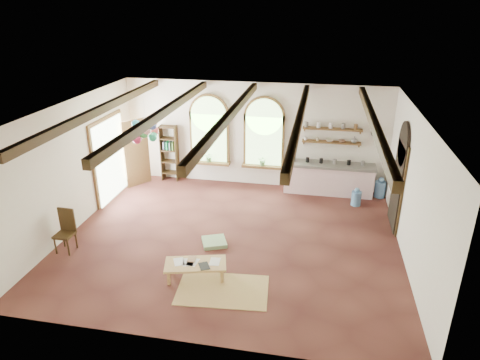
% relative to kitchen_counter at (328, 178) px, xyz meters
% --- Properties ---
extents(floor, '(8.00, 8.00, 0.00)m').
position_rel_kitchen_counter_xyz_m(floor, '(-2.30, -3.20, -0.48)').
color(floor, brown).
rests_on(floor, ground).
extents(ceiling_beams, '(6.20, 6.80, 0.18)m').
position_rel_kitchen_counter_xyz_m(ceiling_beams, '(-2.30, -3.20, 2.62)').
color(ceiling_beams, '#3E2B13').
rests_on(ceiling_beams, ceiling).
extents(window_left, '(1.30, 0.28, 2.20)m').
position_rel_kitchen_counter_xyz_m(window_left, '(-3.70, 0.23, 1.16)').
color(window_left, brown).
rests_on(window_left, floor).
extents(window_right, '(1.30, 0.28, 2.20)m').
position_rel_kitchen_counter_xyz_m(window_right, '(-2.00, 0.23, 1.16)').
color(window_right, brown).
rests_on(window_right, floor).
extents(left_doorway, '(0.10, 1.90, 2.50)m').
position_rel_kitchen_counter_xyz_m(left_doorway, '(-6.25, -1.40, 0.67)').
color(left_doorway, brown).
rests_on(left_doorway, floor).
extents(right_doorway, '(0.10, 1.30, 2.40)m').
position_rel_kitchen_counter_xyz_m(right_doorway, '(1.65, -1.70, 0.62)').
color(right_doorway, black).
rests_on(right_doorway, floor).
extents(kitchen_counter, '(2.68, 0.62, 0.94)m').
position_rel_kitchen_counter_xyz_m(kitchen_counter, '(0.00, 0.00, 0.00)').
color(kitchen_counter, '#FFD8D9').
rests_on(kitchen_counter, floor).
extents(wall_shelf_lower, '(1.70, 0.24, 0.04)m').
position_rel_kitchen_counter_xyz_m(wall_shelf_lower, '(0.00, 0.18, 1.07)').
color(wall_shelf_lower, brown).
rests_on(wall_shelf_lower, wall_back).
extents(wall_shelf_upper, '(1.70, 0.24, 0.04)m').
position_rel_kitchen_counter_xyz_m(wall_shelf_upper, '(0.00, 0.18, 1.47)').
color(wall_shelf_upper, brown).
rests_on(wall_shelf_upper, wall_back).
extents(wall_clock, '(0.32, 0.04, 0.32)m').
position_rel_kitchen_counter_xyz_m(wall_clock, '(1.25, 0.25, 1.42)').
color(wall_clock, black).
rests_on(wall_clock, wall_back).
extents(bookshelf, '(0.53, 0.32, 1.80)m').
position_rel_kitchen_counter_xyz_m(bookshelf, '(-5.00, 0.12, 0.42)').
color(bookshelf, '#3E2B13').
rests_on(bookshelf, floor).
extents(coffee_table, '(1.37, 0.87, 0.36)m').
position_rel_kitchen_counter_xyz_m(coffee_table, '(-2.70, -4.89, -0.16)').
color(coffee_table, tan).
rests_on(coffee_table, floor).
extents(side_chair, '(0.42, 0.42, 1.02)m').
position_rel_kitchen_counter_xyz_m(side_chair, '(-5.95, -4.42, -0.18)').
color(side_chair, '#3E2B13').
rests_on(side_chair, floor).
extents(floor_mat, '(1.91, 1.28, 0.02)m').
position_rel_kitchen_counter_xyz_m(floor_mat, '(-2.06, -5.20, -0.47)').
color(floor_mat, tan).
rests_on(floor_mat, floor).
extents(floor_cushion, '(0.72, 0.72, 0.09)m').
position_rel_kitchen_counter_xyz_m(floor_cushion, '(-2.65, -3.50, -0.43)').
color(floor_cushion, gray).
rests_on(floor_cushion, floor).
extents(water_jug_a, '(0.27, 0.27, 0.53)m').
position_rel_kitchen_counter_xyz_m(water_jug_a, '(0.80, -0.70, -0.25)').
color(water_jug_a, '#5688B8').
rests_on(water_jug_a, floor).
extents(water_jug_b, '(0.32, 0.32, 0.62)m').
position_rel_kitchen_counter_xyz_m(water_jug_b, '(1.52, -0.00, -0.21)').
color(water_jug_b, '#5688B8').
rests_on(water_jug_b, floor).
extents(balloon_cluster, '(0.76, 0.80, 1.14)m').
position_rel_kitchen_counter_xyz_m(balloon_cluster, '(-4.71, -2.22, 1.86)').
color(balloon_cluster, silver).
rests_on(balloon_cluster, floor).
extents(table_book, '(0.20, 0.27, 0.02)m').
position_rel_kitchen_counter_xyz_m(table_book, '(-2.90, -4.79, -0.10)').
color(table_book, olive).
rests_on(table_book, coffee_table).
extents(tablet, '(0.31, 0.34, 0.01)m').
position_rel_kitchen_counter_xyz_m(tablet, '(-2.49, -4.97, -0.11)').
color(tablet, black).
rests_on(tablet, coffee_table).
extents(potted_plant_left, '(0.27, 0.23, 0.30)m').
position_rel_kitchen_counter_xyz_m(potted_plant_left, '(-3.70, 0.12, 0.37)').
color(potted_plant_left, '#598C4C').
rests_on(potted_plant_left, window_left).
extents(potted_plant_right, '(0.27, 0.23, 0.30)m').
position_rel_kitchen_counter_xyz_m(potted_plant_right, '(-2.00, 0.12, 0.37)').
color(potted_plant_right, '#598C4C').
rests_on(potted_plant_right, window_right).
extents(shelf_cup_a, '(0.12, 0.10, 0.10)m').
position_rel_kitchen_counter_xyz_m(shelf_cup_a, '(-0.75, 0.18, 1.14)').
color(shelf_cup_a, white).
rests_on(shelf_cup_a, wall_shelf_lower).
extents(shelf_cup_b, '(0.10, 0.10, 0.09)m').
position_rel_kitchen_counter_xyz_m(shelf_cup_b, '(-0.40, 0.18, 1.14)').
color(shelf_cup_b, beige).
rests_on(shelf_cup_b, wall_shelf_lower).
extents(shelf_bowl_a, '(0.22, 0.22, 0.05)m').
position_rel_kitchen_counter_xyz_m(shelf_bowl_a, '(-0.05, 0.18, 1.12)').
color(shelf_bowl_a, beige).
rests_on(shelf_bowl_a, wall_shelf_lower).
extents(shelf_bowl_b, '(0.20, 0.20, 0.06)m').
position_rel_kitchen_counter_xyz_m(shelf_bowl_b, '(0.30, 0.18, 1.12)').
color(shelf_bowl_b, '#8C664C').
rests_on(shelf_bowl_b, wall_shelf_lower).
extents(shelf_vase, '(0.18, 0.18, 0.19)m').
position_rel_kitchen_counter_xyz_m(shelf_vase, '(0.65, 0.18, 1.19)').
color(shelf_vase, slate).
rests_on(shelf_vase, wall_shelf_lower).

